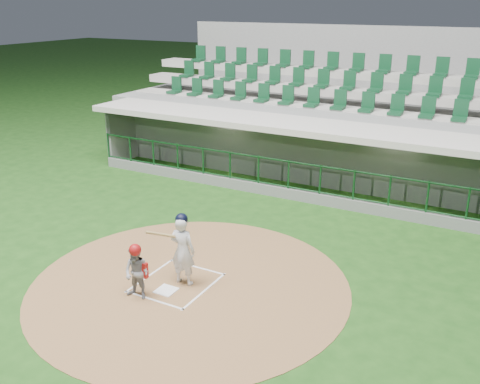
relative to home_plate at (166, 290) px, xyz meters
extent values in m
plane|color=#184012|center=(0.00, 0.70, -0.02)|extent=(120.00, 120.00, 0.00)
cylinder|color=brown|center=(0.30, 0.50, -0.02)|extent=(7.20, 7.20, 0.01)
cube|color=white|center=(0.00, 0.00, 0.00)|extent=(0.43, 0.43, 0.02)
cube|color=white|center=(-0.75, 0.40, 0.00)|extent=(0.05, 1.80, 0.01)
cube|color=white|center=(0.75, 0.40, 0.00)|extent=(0.05, 1.80, 0.01)
cube|color=white|center=(0.00, 1.25, 0.00)|extent=(1.55, 0.05, 0.01)
cube|color=white|center=(0.00, -0.45, 0.00)|extent=(1.55, 0.05, 0.01)
cube|color=gray|center=(0.00, 8.20, -0.57)|extent=(15.00, 3.00, 0.10)
cube|color=slate|center=(0.00, 9.80, 0.83)|extent=(15.00, 0.20, 2.70)
cube|color=#A8A595|center=(0.00, 9.68, 1.08)|extent=(13.50, 0.04, 0.90)
cube|color=slate|center=(-7.50, 8.20, 0.83)|extent=(0.20, 3.00, 2.70)
cube|color=#B0AA9F|center=(0.00, 7.95, 2.28)|extent=(15.40, 3.50, 0.20)
cube|color=slate|center=(0.00, 6.65, 0.13)|extent=(15.00, 0.15, 0.40)
cube|color=black|center=(0.00, 6.65, 1.70)|extent=(15.00, 0.01, 0.95)
cube|color=brown|center=(0.00, 9.25, -0.30)|extent=(12.75, 0.40, 0.45)
cube|color=white|center=(-3.00, 8.20, 2.15)|extent=(1.30, 0.35, 0.04)
cube|color=white|center=(3.00, 8.20, 2.15)|extent=(1.30, 0.35, 0.04)
imported|color=#AF1214|center=(-5.19, 9.17, 0.40)|extent=(1.23, 0.76, 1.85)
imported|color=maroon|center=(-1.60, 8.98, 0.39)|extent=(1.09, 0.51, 1.82)
imported|color=#B11C13|center=(0.80, 9.17, 0.36)|extent=(1.00, 0.83, 1.76)
cube|color=gray|center=(0.00, 11.45, 1.13)|extent=(17.00, 6.50, 2.50)
cube|color=#A19D91|center=(0.00, 9.95, 2.28)|extent=(16.60, 0.95, 0.30)
cube|color=gray|center=(0.00, 10.90, 2.83)|extent=(16.60, 0.95, 0.30)
cube|color=#9A958B|center=(0.00, 11.85, 3.38)|extent=(16.60, 0.95, 0.30)
cube|color=slate|center=(0.00, 14.80, 2.50)|extent=(17.00, 0.25, 5.05)
imported|color=silver|center=(0.15, 0.48, 0.80)|extent=(0.62, 0.43, 1.63)
sphere|color=black|center=(0.15, 0.48, 1.56)|extent=(0.28, 0.28, 0.28)
cylinder|color=#A4834B|center=(-0.10, 0.23, 1.23)|extent=(0.58, 0.79, 0.39)
imported|color=gray|center=(-0.37, -0.51, 0.58)|extent=(0.60, 0.47, 1.19)
sphere|color=maroon|center=(-0.37, -0.51, 1.13)|extent=(0.26, 0.26, 0.26)
cube|color=#AA1512|center=(-0.37, -0.36, 0.60)|extent=(0.32, 0.10, 0.35)
camera|label=1|loc=(6.39, -8.32, 6.07)|focal=40.00mm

